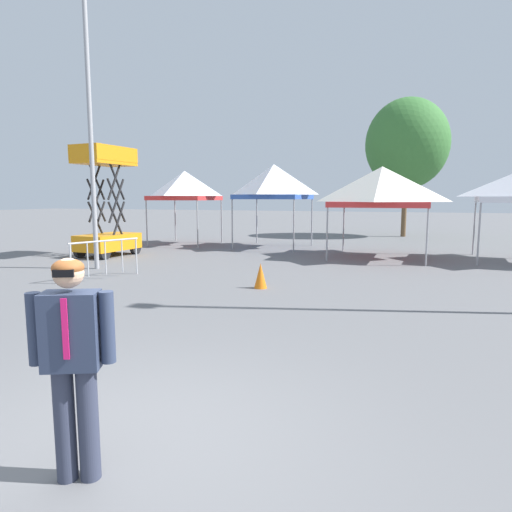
# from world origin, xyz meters

# --- Properties ---
(ground_plane) EXTENTS (140.00, 140.00, 0.00)m
(ground_plane) POSITION_xyz_m (0.00, 0.00, 0.00)
(ground_plane) COLOR slate
(canopy_tent_behind_center) EXTENTS (2.77, 2.77, 3.49)m
(canopy_tent_behind_center) POSITION_xyz_m (-8.08, 15.51, 2.80)
(canopy_tent_behind_center) COLOR #9E9EA3
(canopy_tent_behind_center) RESTS_ON ground
(canopy_tent_right_of_center) EXTENTS (3.03, 3.03, 3.70)m
(canopy_tent_right_of_center) POSITION_xyz_m (-3.70, 15.69, 2.93)
(canopy_tent_right_of_center) COLOR #9E9EA3
(canopy_tent_right_of_center) RESTS_ON ground
(canopy_tent_far_right) EXTENTS (3.53, 3.53, 3.37)m
(canopy_tent_far_right) POSITION_xyz_m (1.06, 13.90, 2.63)
(canopy_tent_far_right) COLOR #9E9EA3
(canopy_tent_far_right) RESTS_ON ground
(scissor_lift) EXTENTS (1.55, 2.39, 4.12)m
(scissor_lift) POSITION_xyz_m (-8.81, 10.75, 1.24)
(scissor_lift) COLOR black
(scissor_lift) RESTS_ON ground
(person_foreground) EXTENTS (0.60, 0.39, 1.78)m
(person_foreground) POSITION_xyz_m (-0.07, -0.59, 1.03)
(person_foreground) COLOR #33384C
(person_foreground) RESTS_ON ground
(light_pole_near_lift) EXTENTS (0.36, 0.36, 9.73)m
(light_pole_near_lift) POSITION_xyz_m (-7.11, 8.05, 5.44)
(light_pole_near_lift) COLOR #9E9EA3
(light_pole_near_lift) RESTS_ON ground
(tree_behind_tents_center) EXTENTS (4.59, 4.59, 7.78)m
(tree_behind_tents_center) POSITION_xyz_m (1.60, 23.69, 5.24)
(tree_behind_tents_center) COLOR brown
(tree_behind_tents_center) RESTS_ON ground
(crowd_barrier_by_lift) EXTENTS (0.77, 1.99, 1.08)m
(crowd_barrier_by_lift) POSITION_xyz_m (-5.69, 6.73, 0.75)
(crowd_barrier_by_lift) COLOR #B7BABF
(crowd_barrier_by_lift) RESTS_ON ground
(traffic_cone_lot_center) EXTENTS (0.32, 0.32, 0.63)m
(traffic_cone_lot_center) POSITION_xyz_m (-1.22, 6.97, 0.31)
(traffic_cone_lot_center) COLOR orange
(traffic_cone_lot_center) RESTS_ON ground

